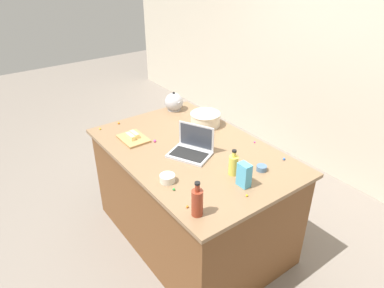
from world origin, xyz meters
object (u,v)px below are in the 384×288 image
candy_bag (244,175)px  butter_stick_right (135,134)px  bottle_oil (233,165)px  cutting_board (133,139)px  laptop (192,148)px  ramekin_medium (167,178)px  bottle_soy (197,202)px  ramekin_small (262,168)px  butter_stick_left (130,136)px  kettle (174,102)px  mixing_bowl_large (205,119)px

candy_bag → butter_stick_right: bearing=-165.4°
bottle_oil → butter_stick_right: (-0.89, -0.30, -0.04)m
cutting_board → laptop: bearing=28.7°
ramekin_medium → cutting_board: bearing=171.9°
bottle_soy → cutting_board: bearing=172.7°
ramekin_medium → ramekin_small: bearing=65.4°
bottle_soy → butter_stick_left: size_ratio=2.14×
butter_stick_right → ramekin_small: size_ratio=1.46×
laptop → bottle_soy: bearing=-33.7°
laptop → ramekin_small: (0.49, 0.27, -0.03)m
laptop → ramekin_small: 0.56m
kettle → candy_bag: 1.37m
laptop → ramekin_medium: laptop is taller
laptop → ramekin_medium: 0.41m
butter_stick_right → ramekin_medium: size_ratio=1.03×
bottle_soy → ramekin_medium: size_ratio=2.21×
laptop → bottle_oil: laptop is taller
butter_stick_right → candy_bag: 1.07m
bottle_oil → ramekin_small: bottle_oil is taller
butter_stick_right → ramekin_small: 1.10m
bottle_oil → butter_stick_left: bearing=-158.3°
laptop → mixing_bowl_large: bearing=129.9°
ramekin_medium → bottle_oil: bearing=65.0°
bottle_oil → kettle: bearing=166.1°
laptop → bottle_oil: 0.41m
kettle → candy_bag: bearing=-13.9°
bottle_oil → ramekin_small: size_ratio=2.59×
bottle_soy → ramekin_small: 0.68m
ramekin_small → candy_bag: candy_bag is taller
mixing_bowl_large → bottle_oil: size_ratio=1.40×
kettle → candy_bag: (1.33, -0.33, 0.01)m
kettle → cutting_board: kettle is taller
ramekin_medium → bottle_soy: bearing=-5.9°
ramekin_medium → candy_bag: bearing=48.7°
laptop → cutting_board: 0.54m
mixing_bowl_large → kettle: kettle is taller
laptop → kettle: size_ratio=1.76×
butter_stick_right → ramekin_medium: 0.70m
bottle_oil → butter_stick_right: bearing=-161.1°
butter_stick_right → cutting_board: bearing=-55.2°
cutting_board → candy_bag: size_ratio=1.55×
laptop → bottle_oil: bearing=9.5°
mixing_bowl_large → candy_bag: 0.95m
butter_stick_left → butter_stick_right: 0.05m
ramekin_small → ramekin_medium: bearing=-114.6°
butter_stick_left → ramekin_small: butter_stick_left is taller
cutting_board → butter_stick_right: 0.04m
bottle_soy → butter_stick_right: size_ratio=2.14×
butter_stick_left → ramekin_small: (0.96, 0.55, -0.02)m
mixing_bowl_large → ramekin_medium: size_ratio=2.56×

